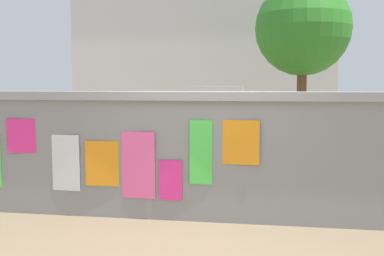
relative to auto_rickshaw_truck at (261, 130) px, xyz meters
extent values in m
plane|color=#7A664C|center=(-0.70, 4.16, -0.90)|extent=(60.00, 60.00, 0.00)
cube|color=gray|center=(-0.70, -3.84, -0.07)|extent=(7.42, 0.30, 1.66)
cube|color=gray|center=(-0.70, -3.84, 0.82)|extent=(7.62, 0.42, 0.12)
cube|color=#F42D8C|center=(-3.36, -4.00, 0.24)|extent=(0.43, 0.04, 0.49)
cube|color=silver|center=(-2.69, -4.00, -0.13)|extent=(0.42, 0.03, 0.80)
cube|color=orange|center=(-2.15, -4.00, -0.13)|extent=(0.49, 0.03, 0.64)
cube|color=#F9599E|center=(-1.62, -4.00, -0.13)|extent=(0.48, 0.04, 0.93)
cube|color=#F42D8C|center=(-1.17, -4.00, -0.33)|extent=(0.32, 0.01, 0.56)
cube|color=#4CD84C|center=(-0.75, -4.00, 0.07)|extent=(0.31, 0.03, 0.88)
cube|color=orange|center=(-0.21, -4.00, 0.21)|extent=(0.49, 0.04, 0.60)
cylinder|color=black|center=(-1.06, -0.70, -0.55)|extent=(0.71, 0.23, 0.70)
cylinder|color=black|center=(-1.12, 0.60, -0.55)|extent=(0.71, 0.23, 0.70)
cylinder|color=black|center=(1.44, -0.58, -0.55)|extent=(0.71, 0.23, 0.70)
cylinder|color=black|center=(1.38, 0.72, -0.55)|extent=(0.71, 0.23, 0.70)
cube|color=silver|center=(-0.99, -0.05, 0.20)|extent=(1.27, 1.55, 1.50)
cube|color=gray|center=(0.81, 0.04, -0.10)|extent=(2.47, 1.61, 0.90)
cylinder|color=black|center=(-2.56, 0.44, -0.60)|extent=(0.61, 0.15, 0.60)
cylinder|color=black|center=(-3.86, 0.33, -0.60)|extent=(0.61, 0.17, 0.60)
cube|color=#1933A5|center=(-3.21, 0.39, -0.32)|extent=(1.02, 0.32, 0.32)
cube|color=black|center=(-3.41, 0.37, -0.14)|extent=(0.58, 0.26, 0.10)
cube|color=#262626|center=(-2.66, 0.43, -0.05)|extent=(0.08, 0.56, 0.03)
cylinder|color=black|center=(-2.84, -1.65, -0.57)|extent=(0.66, 0.10, 0.66)
cylinder|color=black|center=(-3.89, -1.74, -0.57)|extent=(0.66, 0.10, 0.66)
cube|color=gold|center=(-3.37, -1.69, -0.39)|extent=(0.95, 0.12, 0.06)
cylinder|color=gold|center=(-3.52, -1.71, -0.17)|extent=(0.03, 0.03, 0.40)
cube|color=black|center=(-3.52, -1.71, 0.03)|extent=(0.21, 0.10, 0.05)
cube|color=black|center=(-2.89, -1.65, -0.02)|extent=(0.08, 0.44, 0.03)
cylinder|color=yellow|center=(1.85, -2.89, -0.50)|extent=(0.12, 0.12, 0.80)
cylinder|color=brown|center=(1.23, 5.39, 0.42)|extent=(0.31, 0.31, 2.64)
sphere|color=#2A7722|center=(1.23, 5.39, 2.82)|extent=(3.08, 3.08, 3.08)
cube|color=silver|center=(-2.88, 12.28, 2.64)|extent=(11.83, 4.35, 7.08)
camera|label=1|loc=(0.13, -10.09, 0.96)|focal=43.11mm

